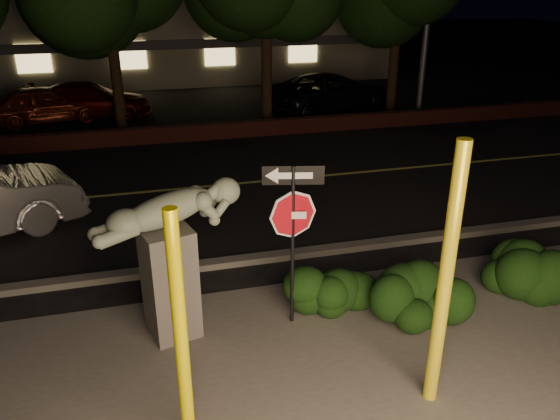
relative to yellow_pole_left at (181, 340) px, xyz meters
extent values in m
plane|color=black|center=(1.75, 11.13, -1.46)|extent=(90.00, 90.00, 0.00)
cube|color=#4C4944|center=(1.75, 0.13, -1.45)|extent=(14.00, 6.00, 0.02)
cube|color=black|center=(1.75, 8.13, -1.46)|extent=(80.00, 8.00, 0.01)
cube|color=#B3A847|center=(1.75, 8.13, -1.44)|extent=(80.00, 0.12, 0.00)
cube|color=#4C4944|center=(1.75, 4.03, -1.40)|extent=(80.00, 0.25, 0.12)
cube|color=#4C1D18|center=(1.75, 12.43, -1.21)|extent=(40.00, 0.35, 0.50)
cube|color=black|center=(1.75, 18.13, -1.46)|extent=(40.00, 12.00, 0.01)
cube|color=slate|center=(1.75, 26.13, 0.54)|extent=(22.00, 10.00, 4.00)
cube|color=#333338|center=(1.75, 21.03, 0.54)|extent=(22.00, 0.20, 0.40)
cube|color=#FFD87F|center=(-4.25, 21.08, 0.14)|extent=(1.40, 0.08, 1.20)
cube|color=#FFD87F|center=(-0.25, 21.08, 0.14)|extent=(1.40, 0.08, 1.20)
cube|color=#FFD87F|center=(3.75, 21.08, 0.14)|extent=(1.40, 0.08, 1.20)
cube|color=#FFD87F|center=(7.75, 21.08, 0.14)|extent=(1.40, 0.08, 1.20)
cylinder|color=black|center=(-0.75, 14.33, 0.66)|extent=(0.36, 0.36, 4.25)
cylinder|color=black|center=(4.25, 13.93, 0.54)|extent=(0.36, 0.36, 4.00)
cylinder|color=black|center=(9.25, 14.43, 0.49)|extent=(0.36, 0.36, 3.90)
cylinder|color=#F7E604|center=(0.00, 0.00, 0.00)|extent=(0.15, 0.15, 2.92)
cylinder|color=yellow|center=(2.98, 0.03, 0.21)|extent=(0.17, 0.17, 3.35)
cylinder|color=black|center=(1.76, 2.03, -0.21)|extent=(0.05, 0.05, 2.51)
cube|color=white|center=(1.76, 2.03, 0.33)|extent=(0.37, 0.11, 0.11)
cube|color=black|center=(1.76, 2.03, 0.91)|extent=(0.83, 0.22, 0.27)
cube|color=white|center=(1.76, 2.03, 0.91)|extent=(0.53, 0.14, 0.11)
cube|color=#4C4944|center=(0.01, 2.21, -0.62)|extent=(0.81, 0.81, 1.69)
sphere|color=#656D5C|center=(0.90, 2.45, 0.61)|extent=(0.40, 0.40, 0.40)
ellipsoid|color=black|center=(2.45, 2.03, -1.02)|extent=(1.77, 0.99, 0.88)
ellipsoid|color=black|center=(3.53, 1.54, -0.91)|extent=(1.73, 0.99, 1.11)
ellipsoid|color=black|center=(5.45, 1.88, -0.89)|extent=(1.76, 1.24, 1.14)
imported|color=maroon|center=(-3.35, 16.03, -0.79)|extent=(4.17, 2.34, 1.34)
imported|color=#3D0505|center=(-1.88, 16.38, -0.82)|extent=(4.48, 1.95, 1.28)
imported|color=black|center=(7.07, 15.11, -0.73)|extent=(5.75, 4.04, 1.46)
camera|label=1|loc=(-0.19, -4.66, 3.41)|focal=35.00mm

